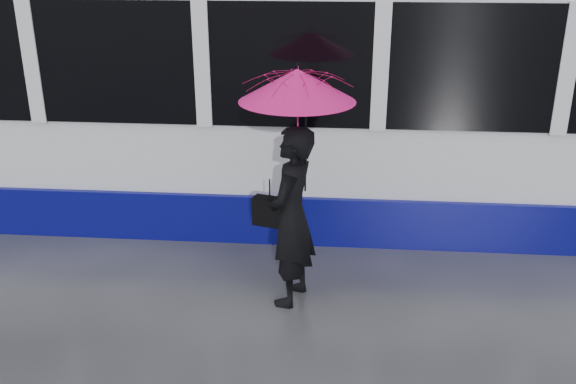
{
  "coord_description": "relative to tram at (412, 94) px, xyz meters",
  "views": [
    {
      "loc": [
        0.74,
        -5.87,
        3.53
      ],
      "look_at": [
        0.22,
        0.23,
        1.1
      ],
      "focal_mm": 40.0,
      "sensor_mm": 36.0,
      "label": 1
    }
  ],
  "objects": [
    {
      "name": "tram",
      "position": [
        0.0,
        0.0,
        0.0
      ],
      "size": [
        26.0,
        2.56,
        3.35
      ],
      "color": "white",
      "rests_on": "ground"
    },
    {
      "name": "handbag",
      "position": [
        -1.6,
        -2.51,
        -0.66
      ],
      "size": [
        0.36,
        0.23,
        0.47
      ],
      "rotation": [
        0.0,
        0.0,
        -0.27
      ],
      "color": "black",
      "rests_on": "ground"
    },
    {
      "name": "woman",
      "position": [
        -1.38,
        -2.53,
        -0.7
      ],
      "size": [
        0.61,
        0.78,
        1.88
      ],
      "primitive_type": "imported",
      "rotation": [
        0.0,
        0.0,
        -1.84
      ],
      "color": "black",
      "rests_on": "ground"
    },
    {
      "name": "rails",
      "position": [
        -1.65,
        -0.0,
        -1.63
      ],
      "size": [
        34.0,
        1.51,
        0.02
      ],
      "color": "#3F3D38",
      "rests_on": "ground"
    },
    {
      "name": "umbrella",
      "position": [
        -1.33,
        -2.53,
        0.42
      ],
      "size": [
        1.35,
        1.35,
        1.27
      ],
      "rotation": [
        0.0,
        0.0,
        -0.27
      ],
      "color": "#E71360",
      "rests_on": "ground"
    },
    {
      "name": "ground",
      "position": [
        -1.65,
        -2.5,
        -1.64
      ],
      "size": [
        90.0,
        90.0,
        0.0
      ],
      "primitive_type": "plane",
      "color": "#27272C",
      "rests_on": "ground"
    }
  ]
}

